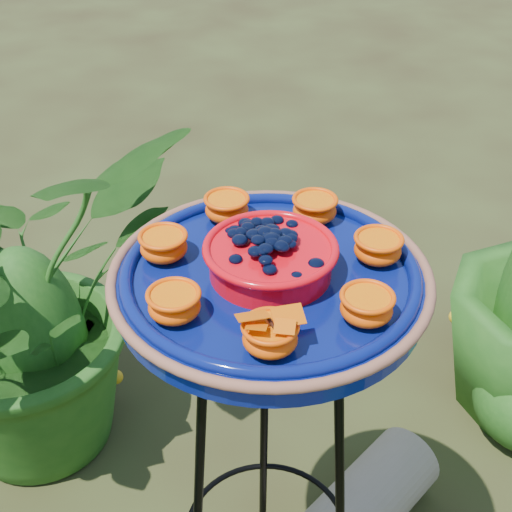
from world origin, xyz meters
The scene contains 3 objects.
tripod_stand centered at (-0.08, -0.03, 0.56)m, with size 0.34×0.36×0.91m.
feeder_dish centered at (-0.08, -0.03, 0.96)m, with size 0.49×0.49×0.11m.
shrub_back_left centered at (-0.69, 0.55, 0.46)m, with size 0.82×0.71×0.92m, color #1C4D14.
Camera 1 is at (-0.11, -0.88, 1.59)m, focal length 50.00 mm.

